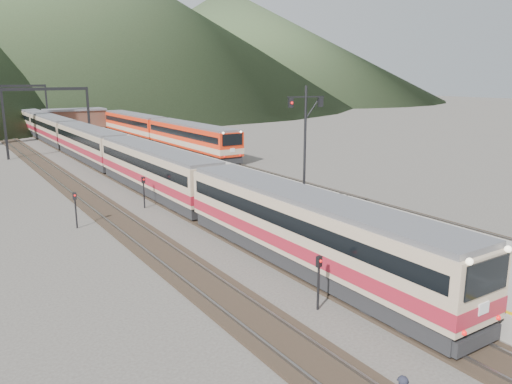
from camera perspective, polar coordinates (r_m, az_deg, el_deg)
track_main at (r=50.31m, az=-15.79°, el=2.12°), size 2.60×200.00×0.23m
track_far at (r=49.10m, az=-21.35°, el=1.45°), size 2.60×200.00×0.23m
track_second at (r=54.74m, az=-4.24°, el=3.43°), size 2.60×200.00×0.23m
platform at (r=50.32m, az=-9.04°, el=2.95°), size 8.00×100.00×1.00m
gantry_near at (r=63.49m, az=-22.75°, el=8.80°), size 9.55×0.25×8.00m
gantry_far at (r=88.15m, az=-25.84°, el=9.42°), size 9.55×0.25×8.00m
station_shed at (r=87.89m, az=-19.98°, el=7.95°), size 9.40×4.40×3.10m
hill_b at (r=243.10m, az=-23.63°, el=18.67°), size 220.00×220.00×75.00m
hill_c at (r=250.95m, az=-3.42°, el=16.61°), size 160.00×160.00×50.00m
main_train at (r=58.25m, az=-18.49°, el=5.21°), size 2.76×94.76×3.37m
second_train at (r=69.41m, az=-10.99°, el=6.85°), size 2.87×39.10×3.50m
signal_mast at (r=27.43m, az=5.62°, el=5.66°), size 2.17×0.56×7.71m
short_signal_a at (r=20.19m, az=7.17°, el=-9.45°), size 0.25×0.20×2.27m
short_signal_b at (r=36.20m, az=-12.72°, el=0.44°), size 0.22×0.16×2.27m
short_signal_c at (r=32.55m, az=-19.95°, el=-1.43°), size 0.26×0.23×2.27m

